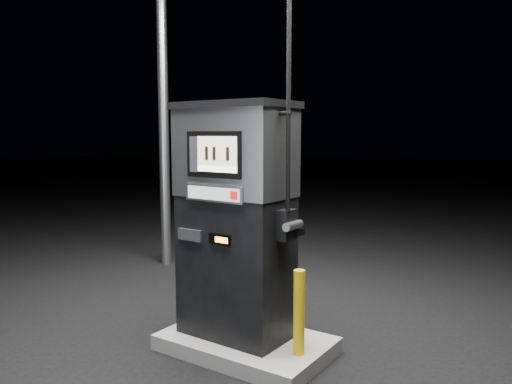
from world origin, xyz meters
The scene contains 5 objects.
ground centered at (0.00, 0.00, 0.00)m, with size 80.00×80.00×0.00m, color black.
pump_island centered at (0.00, 0.00, 0.07)m, with size 1.60×1.00×0.15m, color slate.
fuel_dispenser centered at (-0.12, 0.00, 1.31)m, with size 1.25×0.70×4.70m.
bollard_left centered at (-0.55, 0.16, 0.62)m, with size 0.12×0.12×0.94m, color #EEB30D.
bollard_right centered at (0.62, -0.06, 0.54)m, with size 0.10×0.10×0.77m, color #EEB30D.
Camera 1 is at (2.69, -3.83, 2.11)m, focal length 35.00 mm.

